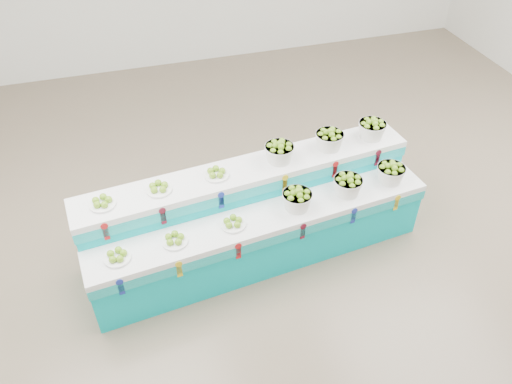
# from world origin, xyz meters

# --- Properties ---
(ground) EXTENTS (10.00, 10.00, 0.00)m
(ground) POSITION_xyz_m (0.00, 0.00, 0.00)
(ground) COLOR #73624F
(ground) RESTS_ON ground
(display_stand) EXTENTS (3.83, 1.36, 1.02)m
(display_stand) POSITION_xyz_m (-0.68, -0.01, 0.51)
(display_stand) COLOR #03BCC6
(display_stand) RESTS_ON ground
(plate_lower_left) EXTENTS (0.29, 0.29, 0.10)m
(plate_lower_left) POSITION_xyz_m (-2.17, -0.40, 0.77)
(plate_lower_left) COLOR white
(plate_lower_left) RESTS_ON display_stand
(plate_lower_mid) EXTENTS (0.29, 0.29, 0.10)m
(plate_lower_mid) POSITION_xyz_m (-1.61, -0.34, 0.77)
(plate_lower_mid) COLOR white
(plate_lower_mid) RESTS_ON display_stand
(plate_lower_right) EXTENTS (0.29, 0.29, 0.10)m
(plate_lower_right) POSITION_xyz_m (-1.00, -0.27, 0.77)
(plate_lower_right) COLOR white
(plate_lower_right) RESTS_ON display_stand
(basket_lower_left) EXTENTS (0.35, 0.35, 0.23)m
(basket_lower_left) POSITION_xyz_m (-0.29, -0.20, 0.83)
(basket_lower_left) COLOR silver
(basket_lower_left) RESTS_ON display_stand
(basket_lower_mid) EXTENTS (0.35, 0.35, 0.23)m
(basket_lower_mid) POSITION_xyz_m (0.32, -0.13, 0.83)
(basket_lower_mid) COLOR silver
(basket_lower_mid) RESTS_ON display_stand
(basket_lower_right) EXTENTS (0.35, 0.35, 0.23)m
(basket_lower_right) POSITION_xyz_m (0.87, -0.07, 0.83)
(basket_lower_right) COLOR silver
(basket_lower_right) RESTS_ON display_stand
(plate_upper_left) EXTENTS (0.29, 0.29, 0.10)m
(plate_upper_left) POSITION_xyz_m (-2.22, 0.06, 1.07)
(plate_upper_left) COLOR white
(plate_upper_left) RESTS_ON display_stand
(plate_upper_mid) EXTENTS (0.29, 0.29, 0.10)m
(plate_upper_mid) POSITION_xyz_m (-1.66, 0.12, 1.07)
(plate_upper_mid) COLOR white
(plate_upper_mid) RESTS_ON display_stand
(plate_upper_right) EXTENTS (0.29, 0.29, 0.10)m
(plate_upper_right) POSITION_xyz_m (-1.05, 0.19, 1.07)
(plate_upper_right) COLOR white
(plate_upper_right) RESTS_ON display_stand
(basket_upper_left) EXTENTS (0.35, 0.35, 0.23)m
(basket_upper_left) POSITION_xyz_m (-0.34, 0.26, 1.13)
(basket_upper_left) COLOR silver
(basket_upper_left) RESTS_ON display_stand
(basket_upper_mid) EXTENTS (0.35, 0.35, 0.23)m
(basket_upper_mid) POSITION_xyz_m (0.27, 0.33, 1.13)
(basket_upper_mid) COLOR silver
(basket_upper_mid) RESTS_ON display_stand
(basket_upper_right) EXTENTS (0.35, 0.35, 0.23)m
(basket_upper_right) POSITION_xyz_m (0.82, 0.39, 1.13)
(basket_upper_right) COLOR silver
(basket_upper_right) RESTS_ON display_stand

